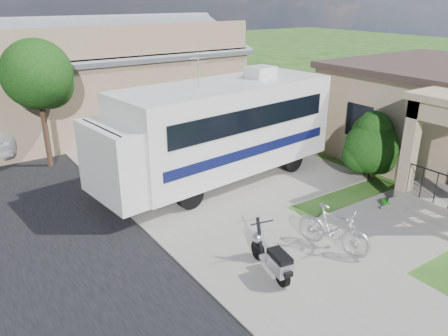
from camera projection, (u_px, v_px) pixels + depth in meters
ground at (295, 240)px, 11.23m from camera, size 120.00×120.00×0.00m
sidewalk_slab at (113, 145)px, 18.36m from camera, size 4.00×80.00×0.06m
driveway_slab at (239, 173)px, 15.46m from camera, size 7.00×6.00×0.05m
walk_slab at (400, 223)px, 12.03m from camera, size 4.00×3.00×0.05m
house at (446, 113)px, 16.35m from camera, size 9.47×7.80×3.54m
warehouse at (99, 82)px, 21.21m from camera, size 12.50×8.40×5.04m
street_tree_a at (40, 77)px, 15.03m from camera, size 2.44×2.40×4.58m
motorhome at (218, 128)px, 14.28m from camera, size 8.57×3.50×4.28m
shrub at (371, 145)px, 14.60m from camera, size 1.95×1.86×2.40m
scooter at (273, 258)px, 9.62m from camera, size 0.68×1.62×1.07m
bicycle at (333, 231)px, 10.53m from camera, size 1.05×1.96×1.13m
garden_hose at (388, 204)px, 12.97m from camera, size 0.37×0.37×0.17m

